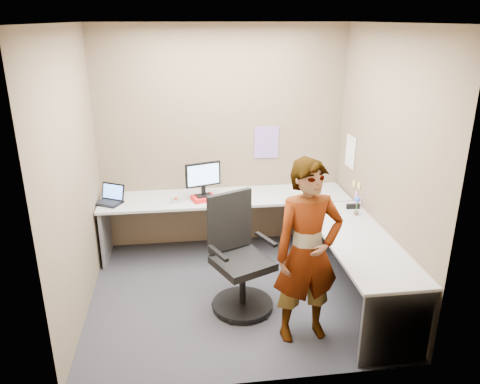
{
  "coord_description": "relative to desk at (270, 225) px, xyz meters",
  "views": [
    {
      "loc": [
        -0.51,
        -4.24,
        2.74
      ],
      "look_at": [
        0.08,
        0.25,
        1.05
      ],
      "focal_mm": 35.0,
      "sensor_mm": 36.0,
      "label": 1
    }
  ],
  "objects": [
    {
      "name": "sticky_note_c",
      "position": [
        1.05,
        0.09,
        0.21
      ],
      "size": [
        0.01,
        0.07,
        0.07
      ],
      "primitive_type": "cube",
      "color": "pink",
      "rests_on": "wall_right"
    },
    {
      "name": "origami",
      "position": [
        -0.64,
        0.36,
        0.17
      ],
      "size": [
        0.1,
        0.1,
        0.06
      ],
      "primitive_type": "cone",
      "color": "white",
      "rests_on": "desk"
    },
    {
      "name": "stapler",
      "position": [
        0.95,
        0.02,
        0.17
      ],
      "size": [
        0.15,
        0.05,
        0.05
      ],
      "primitive_type": "cube",
      "rotation": [
        0.0,
        0.0,
        -0.06
      ],
      "color": "black",
      "rests_on": "desk"
    },
    {
      "name": "ceiling",
      "position": [
        -0.44,
        -0.39,
        2.11
      ],
      "size": [
        3.0,
        3.0,
        0.0
      ],
      "primitive_type": "plane",
      "rotation": [
        3.14,
        0.0,
        0.0
      ],
      "color": "white",
      "rests_on": "wall_back"
    },
    {
      "name": "monitor",
      "position": [
        -0.7,
        0.51,
        0.43
      ],
      "size": [
        0.41,
        0.18,
        0.4
      ],
      "rotation": [
        0.0,
        0.0,
        0.3
      ],
      "color": "black",
      "rests_on": "paper_ream"
    },
    {
      "name": "wall_back",
      "position": [
        -0.44,
        0.91,
        0.76
      ],
      "size": [
        3.0,
        0.0,
        3.0
      ],
      "primitive_type": "plane",
      "rotation": [
        1.57,
        0.0,
        0.0
      ],
      "color": "brown",
      "rests_on": "ground"
    },
    {
      "name": "laptop",
      "position": [
        -1.77,
        0.57,
        0.2
      ],
      "size": [
        0.38,
        0.36,
        0.21
      ],
      "rotation": [
        0.0,
        0.0,
        -0.5
      ],
      "color": "black",
      "rests_on": "desk"
    },
    {
      "name": "sticky_note_a",
      "position": [
        1.05,
        0.16,
        0.36
      ],
      "size": [
        0.01,
        0.07,
        0.07
      ],
      "primitive_type": "cube",
      "color": "#F2E059",
      "rests_on": "wall_right"
    },
    {
      "name": "flower",
      "position": [
        0.92,
        -0.15,
        0.28
      ],
      "size": [
        0.07,
        0.07,
        0.22
      ],
      "color": "brown",
      "rests_on": "desk"
    },
    {
      "name": "wall_left",
      "position": [
        -1.94,
        -0.39,
        0.76
      ],
      "size": [
        0.0,
        2.7,
        2.7
      ],
      "primitive_type": "plane",
      "rotation": [
        1.57,
        0.0,
        1.57
      ],
      "color": "brown",
      "rests_on": "ground"
    },
    {
      "name": "trackball_mouse",
      "position": [
        -1.02,
        0.46,
        0.17
      ],
      "size": [
        0.12,
        0.08,
        0.07
      ],
      "color": "#B7B7BC",
      "rests_on": "desk"
    },
    {
      "name": "calendar_purple",
      "position": [
        0.11,
        0.9,
        0.71
      ],
      "size": [
        0.3,
        0.01,
        0.4
      ],
      "primitive_type": "cube",
      "color": "#846BB7",
      "rests_on": "wall_back"
    },
    {
      "name": "calendar_white",
      "position": [
        1.05,
        0.51,
        0.66
      ],
      "size": [
        0.01,
        0.28,
        0.38
      ],
      "primitive_type": "cube",
      "color": "white",
      "rests_on": "wall_right"
    },
    {
      "name": "ground",
      "position": [
        -0.44,
        -0.39,
        -0.59
      ],
      "size": [
        3.0,
        3.0,
        0.0
      ],
      "primitive_type": "plane",
      "color": "#26252B",
      "rests_on": "ground"
    },
    {
      "name": "office_chair",
      "position": [
        -0.43,
        -0.6,
        -0.12
      ],
      "size": [
        0.67,
        0.67,
        1.15
      ],
      "rotation": [
        0.0,
        0.0,
        0.43
      ],
      "color": "black",
      "rests_on": "ground"
    },
    {
      "name": "sticky_note_d",
      "position": [
        1.05,
        0.31,
        0.33
      ],
      "size": [
        0.01,
        0.07,
        0.07
      ],
      "primitive_type": "cube",
      "color": "#F2E059",
      "rests_on": "wall_right"
    },
    {
      "name": "sticky_note_b",
      "position": [
        1.05,
        0.21,
        0.23
      ],
      "size": [
        0.01,
        0.07,
        0.07
      ],
      "primitive_type": "cube",
      "color": "pink",
      "rests_on": "wall_right"
    },
    {
      "name": "desk",
      "position": [
        0.0,
        0.0,
        0.0
      ],
      "size": [
        2.98,
        2.58,
        0.73
      ],
      "color": "#A8A8A8",
      "rests_on": "ground"
    },
    {
      "name": "wall_right",
      "position": [
        1.06,
        -0.39,
        0.76
      ],
      "size": [
        0.0,
        2.7,
        2.7
      ],
      "primitive_type": "plane",
      "rotation": [
        1.57,
        0.0,
        -1.57
      ],
      "color": "brown",
      "rests_on": "ground"
    },
    {
      "name": "paper_ream",
      "position": [
        -0.7,
        0.5,
        0.17
      ],
      "size": [
        0.31,
        0.26,
        0.05
      ],
      "primitive_type": "cube",
      "rotation": [
        0.0,
        0.0,
        0.3
      ],
      "color": "red",
      "rests_on": "desk"
    },
    {
      "name": "person",
      "position": [
        0.1,
        -1.14,
        0.25
      ],
      "size": [
        0.66,
        0.48,
        1.68
      ],
      "primitive_type": "imported",
      "rotation": [
        0.0,
        0.0,
        0.13
      ],
      "color": "#999399",
      "rests_on": "ground"
    }
  ]
}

